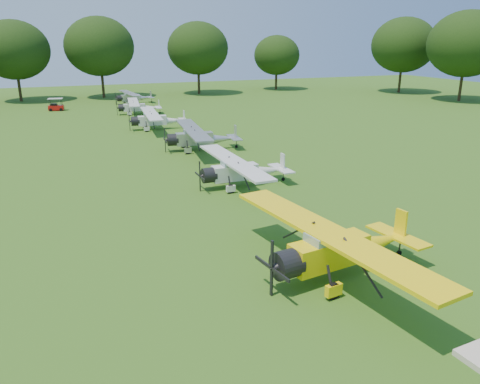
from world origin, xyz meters
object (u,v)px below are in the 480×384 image
object	(u,v)px
golf_cart	(56,107)
aircraft_4	(200,136)
aircraft_7	(133,97)
aircraft_6	(138,106)
aircraft_3	(242,169)
aircraft_5	(156,119)
aircraft_2	(340,245)

from	to	relation	value
golf_cart	aircraft_4	bearing A→B (deg)	-59.97
golf_cart	aircraft_7	bearing A→B (deg)	26.67
aircraft_4	aircraft_6	world-z (taller)	aircraft_4
aircraft_3	aircraft_5	xyz separation A→B (m)	(-0.95, 22.44, -0.01)
aircraft_5	aircraft_7	world-z (taller)	aircraft_5
aircraft_3	aircraft_6	xyz separation A→B (m)	(-1.01, 33.83, -0.11)
aircraft_4	aircraft_3	bearing A→B (deg)	-86.78
aircraft_2	golf_cart	distance (m)	55.07
aircraft_3	golf_cart	distance (m)	42.61
aircraft_4	aircraft_5	xyz separation A→B (m)	(-1.47, 11.27, -0.08)
aircraft_3	aircraft_7	xyz separation A→B (m)	(0.17, 44.66, -0.11)
aircraft_6	aircraft_3	bearing A→B (deg)	-81.08
aircraft_4	aircraft_5	size ratio (longest dim) A/B	1.07
aircraft_2	golf_cart	xyz separation A→B (m)	(-10.05, 54.14, -0.78)
aircraft_5	aircraft_7	distance (m)	22.25
aircraft_2	aircraft_7	xyz separation A→B (m)	(1.00, 57.62, -0.29)
aircraft_4	aircraft_5	world-z (taller)	aircraft_4
aircraft_6	aircraft_7	bearing A→B (deg)	90.96
aircraft_2	golf_cart	size ratio (longest dim) A/B	5.54
aircraft_2	aircraft_4	xyz separation A→B (m)	(1.36, 24.13, -0.11)
aircraft_2	aircraft_4	distance (m)	24.16
aircraft_5	golf_cart	distance (m)	21.22
aircraft_2	aircraft_6	bearing A→B (deg)	81.98
aircraft_4	golf_cart	distance (m)	32.12
aircraft_5	aircraft_6	world-z (taller)	aircraft_5
aircraft_3	aircraft_7	world-z (taller)	aircraft_3
aircraft_4	golf_cart	world-z (taller)	aircraft_4
aircraft_7	aircraft_6	bearing A→B (deg)	-101.62
aircraft_3	aircraft_2	bearing A→B (deg)	-94.63
aircraft_3	aircraft_7	bearing A→B (deg)	88.81
golf_cart	aircraft_6	bearing A→B (deg)	-27.50
aircraft_6	aircraft_5	bearing A→B (deg)	-82.45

